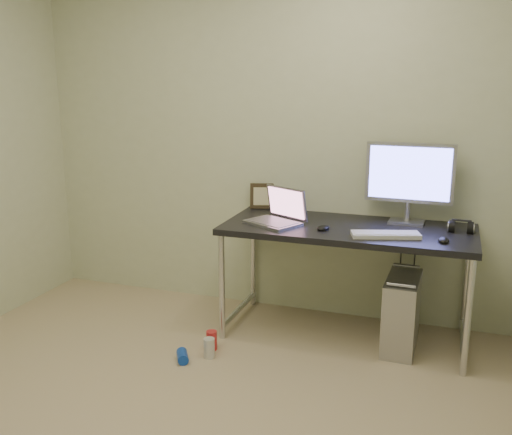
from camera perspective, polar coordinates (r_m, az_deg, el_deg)
The scene contains 16 objects.
wall_back at distance 4.08m, azimuth 1.20°, elevation 7.85°, with size 3.50×0.02×2.50m, color beige.
desk at distance 3.70m, azimuth 9.13°, elevation -2.08°, with size 1.58×0.69×0.75m.
tower_computer at distance 3.75m, azimuth 14.34°, elevation -9.21°, with size 0.21×0.45×0.50m.
cable_a at distance 4.03m, azimuth 14.22°, elevation -5.06°, with size 0.01×0.01×0.70m, color black.
cable_b at distance 4.01m, azimuth 15.47°, elevation -5.53°, with size 0.01×0.01×0.72m, color black.
can_red at distance 3.69m, azimuth -4.46°, elevation -12.15°, with size 0.07×0.07×0.12m, color red.
can_white at distance 3.59m, azimuth -4.71°, elevation -12.88°, with size 0.07×0.07×0.12m, color silver.
can_blue at distance 3.58m, azimuth -7.37°, elevation -13.60°, with size 0.07×0.07×0.12m, color blue.
laptop at distance 3.71m, azimuth 2.22°, elevation 0.26°, with size 0.42×0.39×0.23m.
monitor at distance 3.79m, azimuth 15.09°, elevation 3.96°, with size 0.56×0.17×0.52m.
keyboard at distance 3.49m, azimuth 12.83°, elevation -1.68°, with size 0.40×0.13×0.02m, color silver.
mouse_right at distance 3.47m, azimuth 18.26°, elevation -2.05°, with size 0.06×0.10×0.03m, color black.
mouse_left at distance 3.58m, azimuth 6.74°, elevation -0.91°, with size 0.07×0.11×0.04m, color black.
headphones at distance 3.72m, azimuth 19.81°, elevation -0.97°, with size 0.15×0.09×0.10m.
picture_frame at distance 4.12m, azimuth 1.01°, elevation 2.16°, with size 0.23×0.03×0.18m, color black.
webcam at distance 4.03m, azimuth 3.77°, elevation 1.87°, with size 0.05×0.04×0.13m.
Camera 1 is at (1.24, -2.11, 1.67)m, focal length 40.00 mm.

